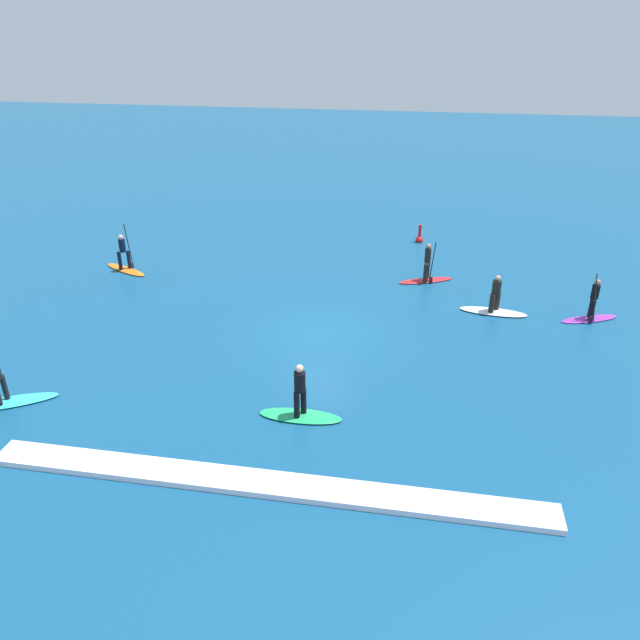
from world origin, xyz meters
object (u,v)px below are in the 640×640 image
(surfer_on_orange_board, at_px, (125,261))
(surfer_on_green_board, at_px, (300,405))
(surfer_on_red_board, at_px, (427,271))
(marker_buoy, at_px, (419,238))
(surfer_on_teal_board, at_px, (2,395))
(surfer_on_purple_board, at_px, (592,308))
(surfer_on_white_board, at_px, (494,304))

(surfer_on_orange_board, height_order, surfer_on_green_board, surfer_on_orange_board)
(surfer_on_green_board, distance_m, surfer_on_red_board, 11.84)
(surfer_on_orange_board, bearing_deg, marker_buoy, 51.84)
(surfer_on_teal_board, height_order, marker_buoy, surfer_on_teal_board)
(surfer_on_green_board, height_order, surfer_on_teal_board, surfer_on_teal_board)
(surfer_on_green_board, height_order, surfer_on_purple_board, surfer_on_purple_board)
(surfer_on_orange_board, xyz_separation_m, surfer_on_teal_board, (1.24, -11.08, -0.13))
(surfer_on_green_board, relative_size, surfer_on_red_board, 0.98)
(surfer_on_white_board, bearing_deg, surfer_on_red_board, 139.76)
(surfer_on_red_board, bearing_deg, surfer_on_white_board, -68.64)
(surfer_on_orange_board, distance_m, surfer_on_green_board, 14.65)
(surfer_on_green_board, distance_m, surfer_on_purple_board, 13.17)
(surfer_on_red_board, bearing_deg, marker_buoy, 72.07)
(surfer_on_red_board, height_order, marker_buoy, surfer_on_red_board)
(surfer_on_teal_board, bearing_deg, surfer_on_orange_board, -111.50)
(surfer_on_white_board, relative_size, marker_buoy, 2.62)
(surfer_on_white_board, bearing_deg, marker_buoy, 117.06)
(surfer_on_green_board, distance_m, marker_buoy, 16.95)
(surfer_on_orange_board, relative_size, surfer_on_green_board, 1.03)
(surfer_on_teal_board, relative_size, marker_buoy, 3.00)
(surfer_on_purple_board, bearing_deg, surfer_on_teal_board, 2.95)
(surfer_on_purple_board, bearing_deg, surfer_on_orange_board, -27.54)
(surfer_on_purple_board, distance_m, marker_buoy, 10.79)
(surfer_on_teal_board, xyz_separation_m, surfer_on_purple_board, (19.43, 9.32, 0.17))
(surfer_on_purple_board, bearing_deg, surfer_on_green_board, 17.09)
(surfer_on_orange_board, relative_size, marker_buoy, 2.49)
(surfer_on_red_board, bearing_deg, surfer_on_orange_board, 161.81)
(surfer_on_teal_board, height_order, surfer_on_purple_board, surfer_on_teal_board)
(surfer_on_teal_board, bearing_deg, surfer_on_green_board, 157.63)
(surfer_on_red_board, bearing_deg, surfer_on_purple_board, -46.29)
(surfer_on_white_board, xyz_separation_m, surfer_on_purple_board, (3.75, 0.01, 0.12))
(surfer_on_green_board, height_order, surfer_on_white_board, surfer_on_green_board)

